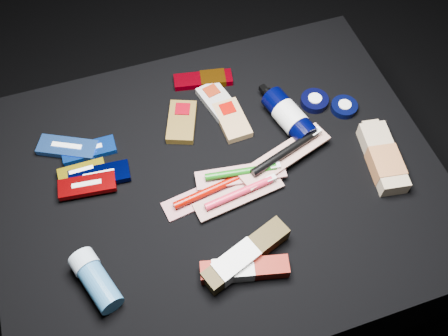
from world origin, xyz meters
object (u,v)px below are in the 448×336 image
object	(u,v)px
deodorant_stick	(95,280)
toothpaste_carton_red	(241,270)
lotion_bottle	(289,116)
bodywash_bottle	(383,159)

from	to	relation	value
deodorant_stick	toothpaste_carton_red	size ratio (longest dim) A/B	0.76
lotion_bottle	deodorant_stick	size ratio (longest dim) A/B	1.41
bodywash_bottle	deodorant_stick	distance (m)	0.67
deodorant_stick	bodywash_bottle	bearing A→B (deg)	-12.54
lotion_bottle	toothpaste_carton_red	distance (m)	0.39
deodorant_stick	toothpaste_carton_red	distance (m)	0.28
lotion_bottle	bodywash_bottle	bearing A→B (deg)	-60.96
lotion_bottle	toothpaste_carton_red	size ratio (longest dim) A/B	1.07
deodorant_stick	lotion_bottle	bearing A→B (deg)	6.87
lotion_bottle	bodywash_bottle	size ratio (longest dim) A/B	1.00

